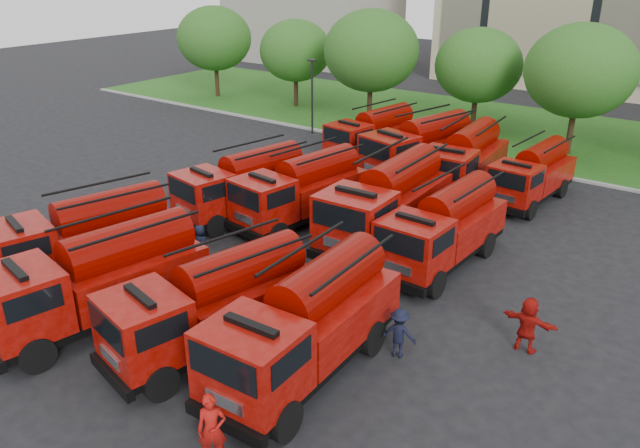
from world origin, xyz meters
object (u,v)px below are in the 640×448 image
at_px(fire_truck_5, 302,190).
at_px(fire_truck_7, 444,228).
at_px(fire_truck_10, 464,161).
at_px(firefighter_3, 398,356).
at_px(fire_truck_1, 99,279).
at_px(fire_truck_8, 373,135).
at_px(fire_truck_0, 85,237).
at_px(firefighter_4, 202,261).
at_px(fire_truck_11, 532,174).
at_px(fire_truck_2, 214,304).
at_px(fire_truck_9, 420,148).
at_px(fire_truck_6, 387,203).
at_px(firefighter_1, 177,366).
at_px(fire_truck_4, 244,184).
at_px(fire_truck_3, 307,323).
at_px(firefighter_5, 524,350).

xyz_separation_m(fire_truck_5, fire_truck_7, (7.23, -0.12, -0.00)).
bearing_deg(fire_truck_10, firefighter_3, -76.73).
relative_size(fire_truck_1, fire_truck_8, 1.11).
xyz_separation_m(fire_truck_0, firefighter_3, (12.50, 2.37, -1.61)).
bearing_deg(firefighter_3, firefighter_4, -19.40).
bearing_deg(fire_truck_7, fire_truck_11, 89.26).
distance_m(fire_truck_1, fire_truck_2, 4.28).
distance_m(fire_truck_5, fire_truck_9, 9.07).
xyz_separation_m(fire_truck_6, firefighter_1, (-0.50, -11.63, -1.81)).
bearing_deg(fire_truck_2, fire_truck_8, 120.71).
bearing_deg(fire_truck_4, fire_truck_8, 99.79).
height_order(fire_truck_1, fire_truck_4, fire_truck_1).
xyz_separation_m(fire_truck_8, firefighter_3, (11.49, -17.06, -1.53)).
xyz_separation_m(fire_truck_4, fire_truck_10, (7.03, 9.14, 0.12)).
relative_size(fire_truck_5, fire_truck_10, 0.96).
height_order(fire_truck_2, firefighter_4, fire_truck_2).
height_order(fire_truck_6, fire_truck_7, fire_truck_6).
xyz_separation_m(fire_truck_1, fire_truck_9, (1.47, 19.88, 0.02)).
distance_m(fire_truck_2, fire_truck_3, 3.17).
bearing_deg(fire_truck_2, fire_truck_7, 84.26).
relative_size(fire_truck_0, firefighter_1, 4.43).
bearing_deg(fire_truck_4, fire_truck_1, -64.62).
bearing_deg(firefighter_1, firefighter_4, 134.53).
bearing_deg(fire_truck_4, firefighter_5, -1.12).
relative_size(firefighter_1, firefighter_5, 0.90).
xyz_separation_m(fire_truck_4, firefighter_1, (6.46, -10.21, -1.58)).
height_order(fire_truck_4, fire_truck_11, fire_truck_4).
bearing_deg(fire_truck_2, fire_truck_11, 91.47).
xyz_separation_m(fire_truck_10, firefighter_5, (7.72, -12.21, -1.70)).
bearing_deg(fire_truck_8, fire_truck_6, -47.08).
relative_size(fire_truck_0, fire_truck_6, 0.93).
xyz_separation_m(fire_truck_1, fire_truck_5, (0.05, 10.92, -0.09)).
bearing_deg(fire_truck_10, fire_truck_0, -118.58).
bearing_deg(fire_truck_9, fire_truck_4, -98.64).
distance_m(fire_truck_2, fire_truck_4, 11.03).
relative_size(fire_truck_0, fire_truck_9, 0.94).
height_order(fire_truck_7, firefighter_3, fire_truck_7).
relative_size(fire_truck_1, fire_truck_5, 1.06).
height_order(fire_truck_0, fire_truck_10, fire_truck_10).
xyz_separation_m(fire_truck_3, firefighter_5, (4.93, 4.95, -1.69)).
relative_size(fire_truck_0, fire_truck_10, 0.98).
bearing_deg(fire_truck_7, firefighter_1, -104.93).
bearing_deg(fire_truck_1, fire_truck_6, 80.17).
relative_size(fire_truck_3, fire_truck_4, 1.04).
relative_size(fire_truck_11, firefighter_5, 3.46).
distance_m(fire_truck_7, fire_truck_9, 10.78).
distance_m(fire_truck_3, firefighter_5, 7.19).
distance_m(fire_truck_3, fire_truck_7, 8.86).
relative_size(fire_truck_3, fire_truck_9, 0.95).
bearing_deg(fire_truck_10, fire_truck_4, -131.56).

